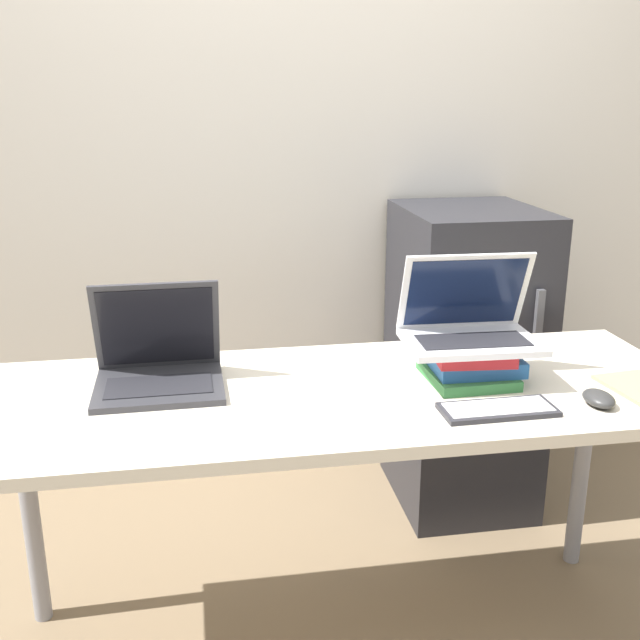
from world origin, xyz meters
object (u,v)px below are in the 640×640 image
(mouse, at_px, (599,398))
(book_stack, at_px, (470,361))
(laptop_left, at_px, (159,366))
(mini_fridge, at_px, (463,359))
(wireless_keyboard, at_px, (498,409))
(laptop_on_books, at_px, (469,325))

(mouse, bearing_deg, book_stack, 138.50)
(laptop_left, xyz_separation_m, mouse, (1.01, -0.29, -0.03))
(book_stack, relative_size, mini_fridge, 0.21)
(laptop_left, xyz_separation_m, wireless_keyboard, (0.76, -0.29, -0.04))
(book_stack, height_order, wireless_keyboard, book_stack)
(mini_fridge, bearing_deg, laptop_left, -148.54)
(laptop_on_books, height_order, mini_fridge, laptop_on_books)
(laptop_left, xyz_separation_m, book_stack, (0.77, -0.08, -0.01))
(book_stack, xyz_separation_m, mini_fridge, (0.26, 0.72, -0.27))
(mouse, xyz_separation_m, mini_fridge, (0.02, 0.93, -0.24))
(laptop_on_books, relative_size, wireless_keyboard, 1.27)
(wireless_keyboard, distance_m, mini_fridge, 0.99)
(book_stack, bearing_deg, wireless_keyboard, -92.47)
(laptop_left, height_order, mouse, laptop_left)
(wireless_keyboard, relative_size, mini_fridge, 0.24)
(book_stack, distance_m, mouse, 0.32)
(laptop_left, distance_m, mini_fridge, 1.24)
(laptop_left, height_order, book_stack, laptop_left)
(laptop_left, distance_m, wireless_keyboard, 0.82)
(mini_fridge, bearing_deg, laptop_on_books, -110.59)
(book_stack, height_order, mini_fridge, mini_fridge)
(laptop_on_books, height_order, mouse, laptop_on_books)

